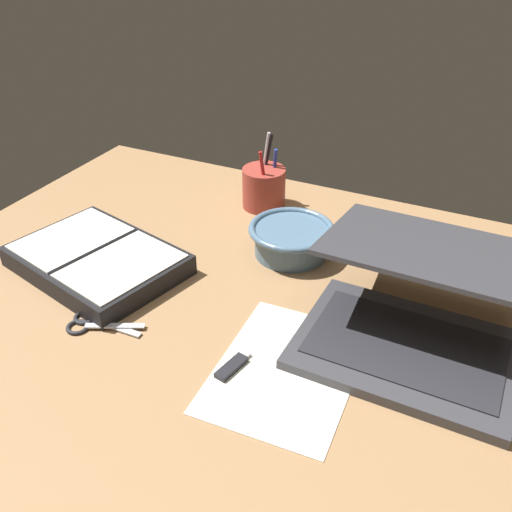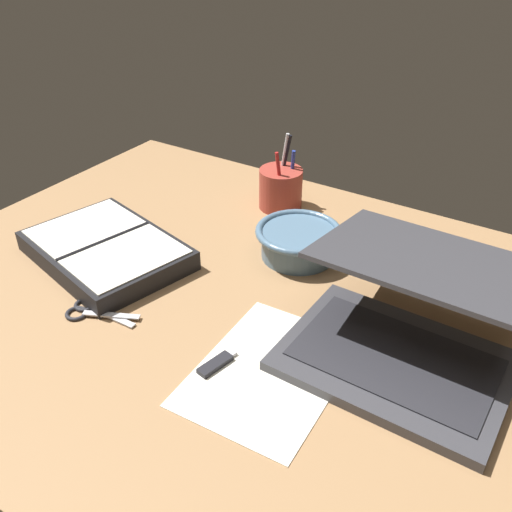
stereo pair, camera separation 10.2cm
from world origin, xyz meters
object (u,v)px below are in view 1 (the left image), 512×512
bowl (291,238)px  pen_cup (264,187)px  scissors (90,323)px  planner (97,260)px  laptop (415,315)px

bowl → pen_cup: size_ratio=1.02×
scissors → pen_cup: bearing=67.7°
planner → scissors: bearing=-42.1°
pen_cup → scissors: pen_cup is taller
pen_cup → planner: size_ratio=0.47×
bowl → scissors: size_ratio=1.29×
pen_cup → planner: (-17.74, -37.86, -2.65)cm
bowl → planner: size_ratio=0.48×
laptop → bowl: 32.41cm
laptop → scissors: laptop is taller
scissors → laptop: bearing=8.0°
planner → pen_cup: bearing=78.7°
bowl → scissors: bearing=-121.5°
planner → laptop: bearing=19.0°
laptop → scissors: 53.77cm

